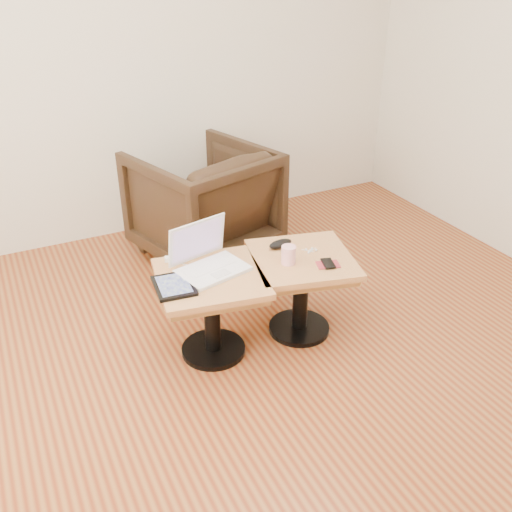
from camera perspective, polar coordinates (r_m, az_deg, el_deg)
name	(u,v)px	position (r m, az deg, el deg)	size (l,w,h in m)	color
room_shell	(275,137)	(2.09, 1.91, 11.80)	(4.52, 4.52, 2.71)	maroon
side_table_left	(211,296)	(2.96, -4.51, -3.97)	(0.61, 0.61, 0.48)	black
side_table_right	(301,276)	(3.13, 4.56, -2.00)	(0.64, 0.64, 0.48)	black
laptop	(208,260)	(2.94, -4.85, -0.43)	(0.39, 0.34, 0.24)	white
tablet	(174,286)	(2.82, -8.22, -2.96)	(0.21, 0.26, 0.02)	black
charging_adapter	(168,259)	(3.05, -8.76, -0.31)	(0.04, 0.04, 0.02)	white
glasses_case	(280,244)	(3.15, 2.46, 1.23)	(0.14, 0.06, 0.04)	black
striped_cup	(289,255)	(2.98, 3.28, 0.11)	(0.08, 0.08, 0.10)	#F6617F
earbuds_tangle	(311,250)	(3.12, 5.49, 0.58)	(0.07, 0.05, 0.01)	white
phone_on_sleeve	(328,264)	(3.00, 7.22, -0.79)	(0.14, 0.12, 0.01)	maroon
armchair	(203,203)	(3.97, -5.29, 5.32)	(0.82, 0.85, 0.77)	black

